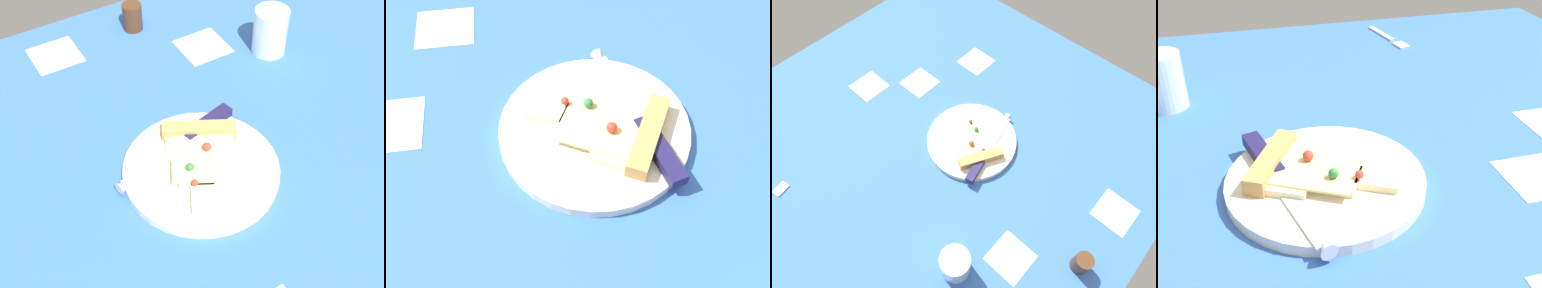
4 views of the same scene
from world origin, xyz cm
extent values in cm
cube|color=#3360B7|center=(0.00, 0.00, -1.50)|extent=(116.84, 116.84, 3.00)
cube|color=white|center=(-9.84, -18.63, -0.10)|extent=(9.00, 9.00, 0.20)
cube|color=white|center=(-28.85, -11.79, -0.10)|extent=(9.00, 9.00, 0.20)
cylinder|color=silver|center=(-4.67, 8.15, 0.74)|extent=(24.65, 24.65, 1.48)
cube|color=beige|center=(-2.77, 11.67, 1.98)|extent=(12.53, 10.51, 1.00)
cube|color=beige|center=(-5.38, 6.83, 1.98)|extent=(9.00, 8.35, 1.00)
cube|color=beige|center=(-7.75, 2.43, 1.98)|extent=(5.64, 6.29, 1.00)
cube|color=#EDD88C|center=(-4.19, 9.03, 2.63)|extent=(12.85, 13.17, 0.30)
cube|color=tan|center=(-1.34, 14.31, 2.58)|extent=(11.79, 7.99, 2.20)
sphere|color=red|center=(-2.60, 9.87, 3.48)|extent=(1.39, 1.39, 1.39)
sphere|color=red|center=(-7.86, 4.76, 3.32)|extent=(1.08, 1.08, 1.08)
sphere|color=#2D7A38|center=(-6.96, 7.68, 3.41)|extent=(1.26, 1.26, 1.26)
cube|color=silver|center=(-10.85, 12.33, 1.63)|extent=(12.13, 4.83, 0.30)
cone|color=silver|center=(-16.68, 10.88, 1.63)|extent=(2.42, 2.42, 2.00)
cube|color=#1E1947|center=(0.79, 15.21, 2.28)|extent=(10.24, 4.54, 1.60)
camera|label=1|loc=(-35.27, -40.58, 68.93)|focal=53.06mm
camera|label=2|loc=(30.06, 0.88, 46.35)|focal=41.64mm
camera|label=3|loc=(32.89, 40.06, 78.88)|focal=31.09mm
camera|label=4|loc=(-50.89, 17.52, 35.55)|focal=44.10mm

